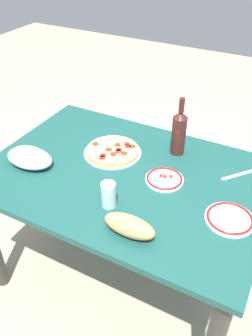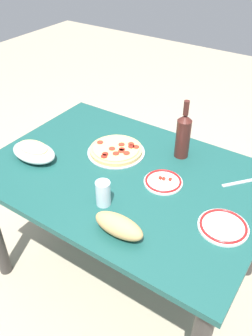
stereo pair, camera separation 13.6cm
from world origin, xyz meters
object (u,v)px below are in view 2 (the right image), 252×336
(side_plate_far, at_px, (223,226))
(wine_bottle, at_px, (183,135))
(dining_table, at_px, (126,192))
(side_plate_near, at_px, (163,181))
(pepperoni_pizza, at_px, (116,150))
(baked_pasta_dish, at_px, (34,151))
(bread_loaf, at_px, (119,226))
(water_glass, at_px, (103,193))

(side_plate_far, bearing_deg, wine_bottle, -44.41)
(dining_table, distance_m, side_plate_near, 0.22)
(side_plate_near, bearing_deg, side_plate_far, 161.10)
(pepperoni_pizza, relative_size, side_plate_near, 1.66)
(baked_pasta_dish, bearing_deg, side_plate_far, -175.66)
(bread_loaf, bearing_deg, pepperoni_pizza, -53.70)
(water_glass, distance_m, bread_loaf, 0.18)
(side_plate_near, bearing_deg, pepperoni_pizza, -14.29)
(wine_bottle, distance_m, side_plate_near, 0.26)
(wine_bottle, height_order, bread_loaf, wine_bottle)
(side_plate_near, bearing_deg, dining_table, 10.52)
(wine_bottle, xyz_separation_m, water_glass, (0.11, 0.49, -0.06))
(dining_table, relative_size, side_plate_near, 7.42)
(water_glass, bearing_deg, bread_loaf, 145.73)
(pepperoni_pizza, relative_size, bread_loaf, 1.38)
(dining_table, bearing_deg, pepperoni_pizza, -39.84)
(baked_pasta_dish, distance_m, side_plate_near, 0.64)
(pepperoni_pizza, bearing_deg, baked_pasta_dish, 40.81)
(dining_table, xyz_separation_m, wine_bottle, (-0.15, -0.27, 0.24))
(pepperoni_pizza, relative_size, side_plate_far, 1.48)
(water_glass, bearing_deg, baked_pasta_dish, -8.80)
(dining_table, height_order, side_plate_near, side_plate_near)
(side_plate_near, relative_size, bread_loaf, 0.83)
(pepperoni_pizza, bearing_deg, dining_table, 140.16)
(pepperoni_pizza, bearing_deg, side_plate_far, 163.34)
(side_plate_far, bearing_deg, baked_pasta_dish, 4.34)
(dining_table, height_order, pepperoni_pizza, pepperoni_pizza)
(wine_bottle, bearing_deg, pepperoni_pizza, 29.43)
(dining_table, distance_m, baked_pasta_dish, 0.49)
(baked_pasta_dish, height_order, water_glass, water_glass)
(water_glass, xyz_separation_m, side_plate_far, (-0.46, -0.14, -0.05))
(dining_table, relative_size, baked_pasta_dish, 5.36)
(dining_table, height_order, wine_bottle, wine_bottle)
(dining_table, relative_size, bread_loaf, 6.19)
(wine_bottle, distance_m, water_glass, 0.51)
(wine_bottle, bearing_deg, side_plate_near, 97.72)
(baked_pasta_dish, height_order, wine_bottle, wine_bottle)
(dining_table, xyz_separation_m, bread_loaf, (-0.18, 0.32, 0.16))
(wine_bottle, height_order, side_plate_far, wine_bottle)
(side_plate_near, bearing_deg, baked_pasta_dish, 16.47)
(wine_bottle, relative_size, side_plate_far, 1.52)
(dining_table, distance_m, pepperoni_pizza, 0.22)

